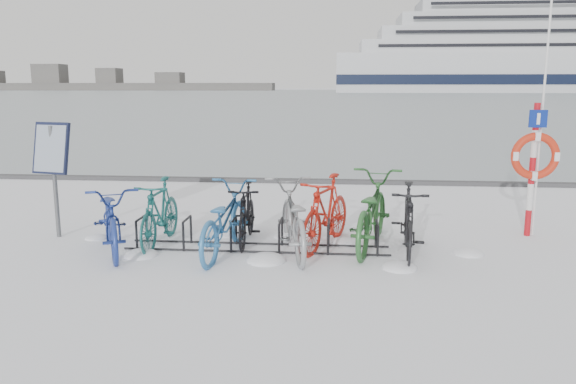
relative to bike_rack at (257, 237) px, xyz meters
The scene contains 17 objects.
ground 0.18m from the bike_rack, ahead, with size 900.00×900.00×0.00m, color white.
ice_sheet 155.00m from the bike_rack, 90.00° to the left, with size 400.00×298.00×0.02m, color #9AA6AE.
quay_edge 5.90m from the bike_rack, 90.00° to the left, with size 400.00×0.25×0.10m, color #3F3F42.
bike_rack is the anchor object (origin of this frame).
info_board 3.57m from the bike_rack, behind, with size 0.66×0.36×1.87m.
lifebuoy_station 4.63m from the bike_rack, 14.21° to the left, with size 0.76×0.22×3.96m.
cruise_ferry 204.39m from the bike_rack, 69.02° to the left, with size 147.91×27.87×48.60m.
shoreline 287.22m from the bike_rack, 115.14° to the left, with size 180.00×12.00×9.50m.
bike_0 2.19m from the bike_rack, behind, with size 0.71×2.04×1.07m, color navy.
bike_1 1.59m from the bike_rack, behind, with size 0.50×1.78×1.07m, color #185856.
bike_2 0.63m from the bike_rack, 151.86° to the right, with size 0.71×2.04×1.07m, color teal.
bike_3 0.54m from the bike_rack, 119.80° to the left, with size 0.46×1.64×0.98m, color black.
bike_4 0.67m from the bike_rack, 11.73° to the right, with size 0.72×2.07×1.09m, color gray.
bike_5 1.14m from the bike_rack, 15.10° to the left, with size 0.53×1.88×1.13m, color red.
bike_6 1.79m from the bike_rack, 10.30° to the left, with size 0.78×2.23×1.17m, color #2B632E.
bike_7 2.27m from the bike_rack, ahead, with size 0.51×1.79×1.08m, color black.
snow_drifts 0.48m from the bike_rack, 12.94° to the right, with size 6.24×1.95×0.20m.
Camera 1 is at (1.21, -8.15, 2.45)m, focal length 35.00 mm.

